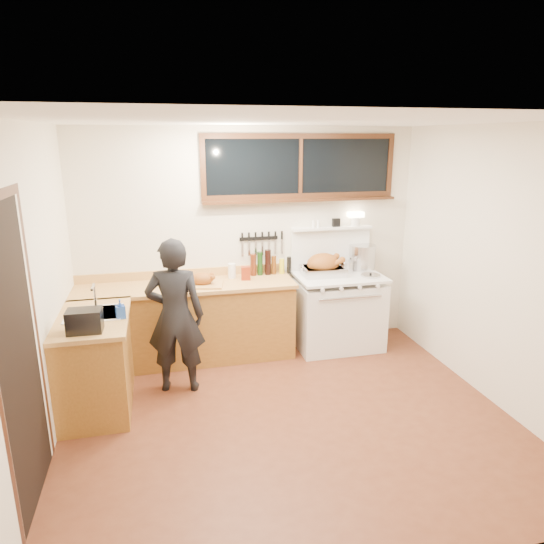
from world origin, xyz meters
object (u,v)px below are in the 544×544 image
object	(u,v)px
vintage_stove	(338,309)
cutting_board	(203,281)
roast_turkey	(323,266)
man	(175,316)

from	to	relation	value
vintage_stove	cutting_board	world-z (taller)	vintage_stove
vintage_stove	cutting_board	distance (m)	1.69
roast_turkey	vintage_stove	bearing A→B (deg)	-14.97
vintage_stove	man	distance (m)	2.07
vintage_stove	man	size ratio (longest dim) A/B	1.02
man	roast_turkey	xyz separation A→B (m)	(1.76, 0.68, 0.22)
man	roast_turkey	distance (m)	1.90
cutting_board	roast_turkey	xyz separation A→B (m)	(1.43, 0.09, 0.05)
vintage_stove	man	xyz separation A→B (m)	(-1.94, -0.63, 0.31)
vintage_stove	roast_turkey	xyz separation A→B (m)	(-0.18, 0.05, 0.54)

